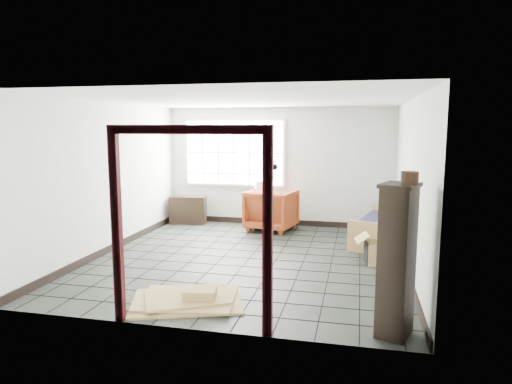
% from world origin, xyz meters
% --- Properties ---
extents(ground, '(5.50, 5.50, 0.00)m').
position_xyz_m(ground, '(0.00, 0.00, 0.00)').
color(ground, black).
rests_on(ground, ground).
extents(room_shell, '(5.02, 5.52, 2.61)m').
position_xyz_m(room_shell, '(0.00, 0.03, 1.68)').
color(room_shell, beige).
rests_on(room_shell, ground).
extents(window_panel, '(2.32, 0.08, 1.52)m').
position_xyz_m(window_panel, '(-1.00, 2.70, 1.60)').
color(window_panel, silver).
rests_on(window_panel, ground).
extents(doorway_trim, '(1.80, 0.08, 2.20)m').
position_xyz_m(doorway_trim, '(0.00, -2.70, 1.38)').
color(doorway_trim, '#350C11').
rests_on(doorway_trim, ground).
extents(futon_sofa, '(1.15, 1.97, 0.82)m').
position_xyz_m(futon_sofa, '(2.21, 1.59, 0.30)').
color(futon_sofa, '#AB7A4D').
rests_on(futon_sofa, ground).
extents(armchair, '(1.09, 1.04, 0.96)m').
position_xyz_m(armchair, '(-0.04, 2.16, 0.48)').
color(armchair, maroon).
rests_on(armchair, ground).
extents(side_table, '(0.65, 0.65, 0.56)m').
position_xyz_m(side_table, '(-0.27, 2.40, 0.46)').
color(side_table, black).
rests_on(side_table, ground).
extents(table_lamp, '(0.37, 0.37, 0.44)m').
position_xyz_m(table_lamp, '(-0.34, 2.45, 0.87)').
color(table_lamp, black).
rests_on(table_lamp, side_table).
extents(projector, '(0.33, 0.29, 0.10)m').
position_xyz_m(projector, '(-0.23, 2.47, 0.61)').
color(projector, silver).
rests_on(projector, side_table).
extents(floor_lamp, '(0.40, 0.38, 1.50)m').
position_xyz_m(floor_lamp, '(-0.01, 1.92, 0.80)').
color(floor_lamp, black).
rests_on(floor_lamp, ground).
extents(console_shelf, '(0.84, 0.43, 0.62)m').
position_xyz_m(console_shelf, '(-2.01, 2.40, 0.31)').
color(console_shelf, black).
rests_on(console_shelf, ground).
extents(tall_shelf, '(0.47, 0.53, 1.61)m').
position_xyz_m(tall_shelf, '(2.15, -2.40, 0.82)').
color(tall_shelf, black).
rests_on(tall_shelf, ground).
extents(pot, '(0.19, 0.19, 0.13)m').
position_xyz_m(pot, '(2.23, -2.47, 1.68)').
color(pot, black).
rests_on(pot, tall_shelf).
extents(open_box, '(0.91, 0.53, 0.49)m').
position_xyz_m(open_box, '(2.15, 0.21, 0.18)').
color(open_box, olive).
rests_on(open_box, ground).
extents(cardboard_pile, '(1.59, 1.35, 0.20)m').
position_xyz_m(cardboard_pile, '(-0.28, -2.04, 0.05)').
color(cardboard_pile, olive).
rests_on(cardboard_pile, ground).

